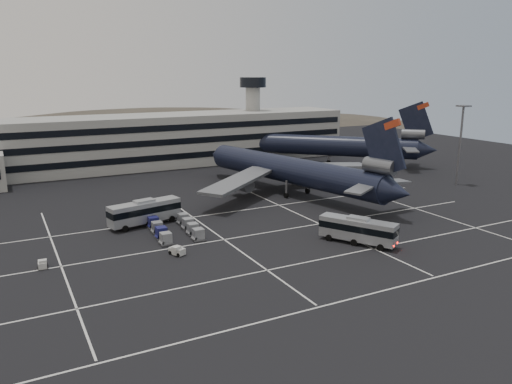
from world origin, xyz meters
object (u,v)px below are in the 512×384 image
at_px(uld_cluster, 175,228).
at_px(trijet_main, 292,170).
at_px(bus_far, 145,211).
at_px(bus_near, 358,229).
at_px(tug_a, 42,264).

bearing_deg(uld_cluster, trijet_main, 24.57).
bearing_deg(trijet_main, bus_far, 178.94).
relative_size(bus_near, uld_cluster, 0.98).
bearing_deg(tug_a, bus_near, -10.58).
relative_size(bus_near, tug_a, 5.68).
distance_m(bus_near, tug_a, 45.14).
bearing_deg(bus_near, bus_far, 107.48).
bearing_deg(tug_a, trijet_main, 25.51).
bearing_deg(trijet_main, uld_cluster, -168.42).
distance_m(trijet_main, bus_far, 34.69).
relative_size(bus_far, tug_a, 6.31).
height_order(trijet_main, tug_a, trijet_main).
xyz_separation_m(trijet_main, bus_far, (-33.83, -7.14, -2.82)).
bearing_deg(bus_near, tug_a, 135.47).
xyz_separation_m(bus_near, uld_cluster, (-23.21, 17.35, -1.37)).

